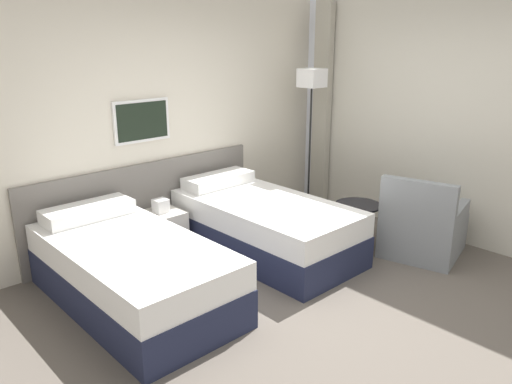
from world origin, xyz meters
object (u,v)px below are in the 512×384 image
Objects in this scene: nightstand at (162,231)px; bed_near_window at (264,225)px; bed_near_door at (132,271)px; side_table at (357,217)px; armchair at (422,230)px; floor_lamp at (312,90)px.

bed_near_window is at bearing -43.61° from nightstand.
bed_near_door is at bearing 180.00° from bed_near_window.
side_table is (1.58, -1.37, 0.12)m from nightstand.
nightstand is at bearing 31.64° from armchair.
floor_lamp is at bearing 21.03° from bed_near_window.
bed_near_window is 1.09× the size of floor_lamp.
nightstand reaches higher than side_table.
side_table is at bearing -112.81° from floor_lamp.
bed_near_door is at bearing 165.40° from side_table.
bed_near_window reaches higher than nightstand.
side_table is (0.80, -0.62, 0.06)m from bed_near_window.
nightstand is at bearing 139.22° from side_table.
nightstand is at bearing 136.39° from bed_near_window.
floor_lamp reaches higher than armchair.
side_table is at bearing -14.60° from bed_near_door.
armchair is (1.96, -1.93, 0.04)m from nightstand.
bed_near_door is at bearing -170.28° from floor_lamp.
armchair is (1.18, -1.18, -0.02)m from bed_near_window.
floor_lamp is (2.83, 0.48, 1.29)m from bed_near_door.
bed_near_door reaches higher than side_table.
bed_near_door is at bearing -136.39° from nightstand.
bed_near_window is (1.57, 0.00, 0.00)m from bed_near_door.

